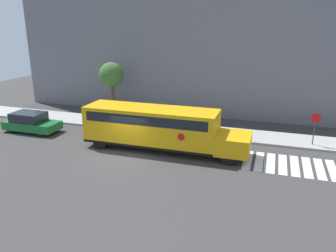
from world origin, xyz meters
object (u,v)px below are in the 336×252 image
(school_bus, at_px, (157,126))
(parked_car, at_px, (31,122))
(tree_near_sidewalk, at_px, (111,75))
(stop_sign, at_px, (315,125))

(school_bus, height_order, parked_car, school_bus)
(parked_car, relative_size, tree_near_sidewalk, 0.89)
(parked_car, bearing_deg, stop_sign, 9.04)
(parked_car, bearing_deg, school_bus, -2.84)
(parked_car, height_order, tree_near_sidewalk, tree_near_sidewalk)
(school_bus, bearing_deg, tree_near_sidewalk, 135.05)
(tree_near_sidewalk, bearing_deg, parked_car, -122.61)
(stop_sign, relative_size, tree_near_sidewalk, 0.49)
(school_bus, xyz_separation_m, stop_sign, (10.18, 3.89, -0.06))
(school_bus, relative_size, parked_car, 2.54)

